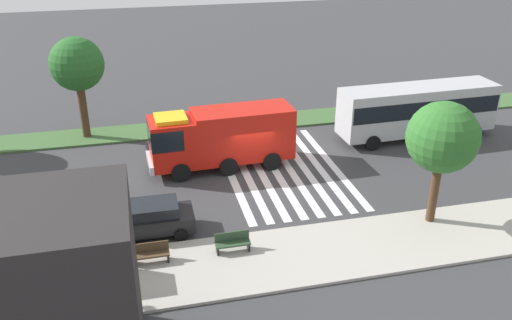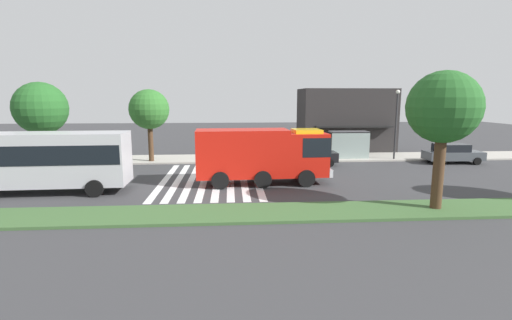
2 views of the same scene
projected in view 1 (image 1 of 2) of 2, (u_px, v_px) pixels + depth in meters
The scene contains 12 objects.
ground_plane at pixel (254, 173), 32.20m from camera, with size 120.00×120.00×0.00m, color #38383A.
sidewalk at pixel (298, 255), 24.55m from camera, with size 60.00×4.54×0.14m, color #ADA89E.
median_strip at pixel (229, 125), 39.11m from camera, with size 60.00×3.00×0.14m, color #3D6033.
crosswalk at pixel (283, 170), 32.57m from camera, with size 6.75×11.52×0.01m.
fire_truck at pixel (218, 136), 32.10m from camera, with size 8.80×3.06×3.59m.
parked_car_west at pixel (150, 218), 25.92m from camera, with size 4.27×2.14×1.67m.
transit_bus at pixel (418, 108), 36.35m from camera, with size 10.85×3.12×3.60m.
bus_stop_shelter at pixel (51, 240), 22.45m from camera, with size 3.50×1.40×2.46m.
bench_near_shelter at pixel (151, 253), 23.82m from camera, with size 1.60×0.50×0.90m.
bench_west_of_shelter at pixel (233, 242), 24.59m from camera, with size 1.60×0.50×0.90m.
sidewalk_tree_west at pixel (443, 138), 25.27m from camera, with size 3.41×3.41×6.21m.
median_tree_far_west at pixel (77, 65), 34.88m from camera, with size 3.49×3.49×6.78m.
Camera 1 is at (6.58, 28.00, 14.49)m, focal length 37.97 mm.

